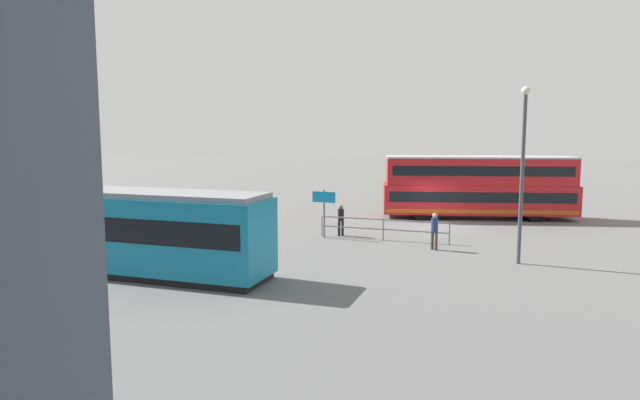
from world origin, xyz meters
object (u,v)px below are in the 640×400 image
at_px(double_decker_bus, 478,187).
at_px(tram_yellow, 97,228).
at_px(pedestrian_near_railing, 341,218).
at_px(pedestrian_crossing, 435,229).
at_px(info_sign, 324,204).
at_px(street_lamp, 523,162).

bearing_deg(double_decker_bus, tram_yellow, 52.33).
bearing_deg(tram_yellow, pedestrian_near_railing, -126.59).
xyz_separation_m(pedestrian_crossing, info_sign, (5.76, -1.26, 0.76)).
xyz_separation_m(pedestrian_near_railing, street_lamp, (-8.73, 3.75, 3.30)).
xyz_separation_m(double_decker_bus, pedestrian_crossing, (1.59, 10.32, -1.00)).
relative_size(tram_yellow, pedestrian_crossing, 8.40).
height_order(pedestrian_crossing, street_lamp, street_lamp).
relative_size(double_decker_bus, pedestrian_crossing, 6.95).
relative_size(double_decker_bus, pedestrian_near_railing, 7.31).
bearing_deg(pedestrian_crossing, pedestrian_near_railing, -22.17).
bearing_deg(pedestrian_crossing, street_lamp, 155.30).
height_order(double_decker_bus, tram_yellow, double_decker_bus).
distance_m(double_decker_bus, info_sign, 11.67).
relative_size(info_sign, street_lamp, 0.34).
bearing_deg(street_lamp, info_sign, -17.38).
xyz_separation_m(tram_yellow, pedestrian_crossing, (-12.41, -7.82, -0.69)).
bearing_deg(double_decker_bus, street_lamp, 99.75).
distance_m(double_decker_bus, pedestrian_crossing, 10.49).
height_order(tram_yellow, info_sign, tram_yellow).
height_order(tram_yellow, pedestrian_near_railing, tram_yellow).
xyz_separation_m(info_sign, street_lamp, (-9.42, 2.95, 2.48)).
bearing_deg(pedestrian_crossing, double_decker_bus, -98.78).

